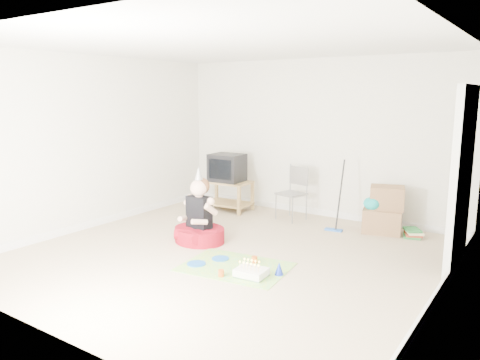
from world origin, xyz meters
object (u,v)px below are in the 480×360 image
Objects in this scene: crt_tv at (227,168)px; tv_stand at (227,193)px; birthday_cake at (251,273)px; seated_woman at (199,226)px; folding_chair at (291,194)px; cardboard_boxes at (384,211)px.

tv_stand is at bearing -48.30° from crt_tv.
tv_stand is 3.13m from birthday_cake.
birthday_cake is (2.03, -2.37, -0.26)m from tv_stand.
tv_stand is at bearing 113.71° from seated_woman.
seated_woman reaches higher than birthday_cake.
crt_tv is 0.63× the size of folding_chair.
seated_woman is (0.75, -1.71, -0.53)m from crt_tv.
birthday_cake is at bearing -27.32° from seated_woman.
seated_woman is (-1.96, -1.88, -0.10)m from cardboard_boxes.
folding_chair is 1.48m from cardboard_boxes.
seated_woman is at bearing -105.68° from folding_chair.
tv_stand is at bearing -176.53° from cardboard_boxes.
cardboard_boxes is (2.72, 0.16, -0.42)m from crt_tv.
cardboard_boxes is 0.66× the size of seated_woman.
crt_tv is at bearing 135.00° from tv_stand.
seated_woman is 1.45m from birthday_cake.
cardboard_boxes is at bearing 4.46° from folding_chair.
crt_tv is at bearing -176.53° from cardboard_boxes.
cardboard_boxes reaches higher than birthday_cake.
cardboard_boxes is (1.47, 0.11, -0.10)m from folding_chair.
folding_chair is 1.28× the size of cardboard_boxes.
tv_stand is at bearing -177.69° from folding_chair.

